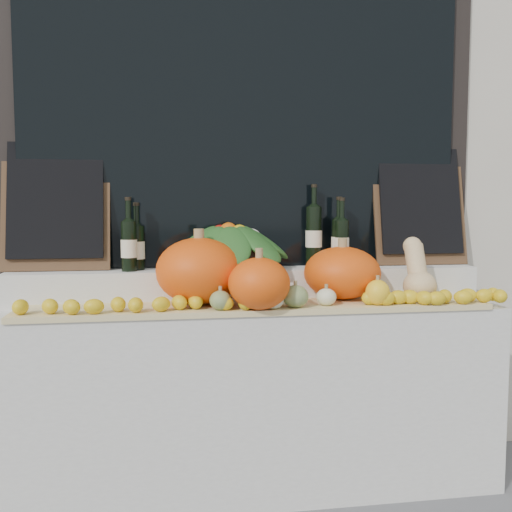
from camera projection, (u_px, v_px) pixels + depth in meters
storefront_facade at (234, 50)px, 3.28m from camera, size 7.00×0.94×4.50m
display_sill at (254, 396)px, 2.73m from camera, size 2.30×0.55×0.88m
rear_tier at (249, 284)px, 2.83m from camera, size 2.30×0.25×0.16m
straw_bedding at (258, 307)px, 2.56m from camera, size 2.10×0.32×0.02m
pumpkin_left at (199, 271)px, 2.57m from camera, size 0.43×0.43×0.30m
pumpkin_right at (342, 273)px, 2.71m from camera, size 0.47×0.47×0.25m
pumpkin_center at (259, 283)px, 2.43m from camera, size 0.35×0.35×0.22m
butternut_squash at (418, 274)px, 2.69m from camera, size 0.16×0.21×0.30m
decorative_gourds at (297, 296)px, 2.48m from camera, size 0.81×0.14×0.15m
lemon_heap at (262, 301)px, 2.45m from camera, size 2.20×0.16×0.06m
produce_bowl at (229, 246)px, 2.78m from camera, size 0.64×0.64×0.24m
wine_bottle_far_left at (129, 245)px, 2.68m from camera, size 0.08×0.08×0.35m
wine_bottle_near_left at (137, 247)px, 2.75m from camera, size 0.08×0.08×0.32m
wine_bottle_tall at (314, 236)px, 2.90m from camera, size 0.08×0.08×0.42m
wine_bottle_near_right at (341, 243)px, 2.86m from camera, size 0.08×0.08×0.35m
wine_bottle_far_right at (339, 242)px, 2.88m from camera, size 0.08×0.08×0.35m
chalkboard_left at (56, 203)px, 2.71m from camera, size 0.50×0.15×0.61m
chalkboard_right at (420, 204)px, 3.00m from camera, size 0.50×0.15×0.61m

